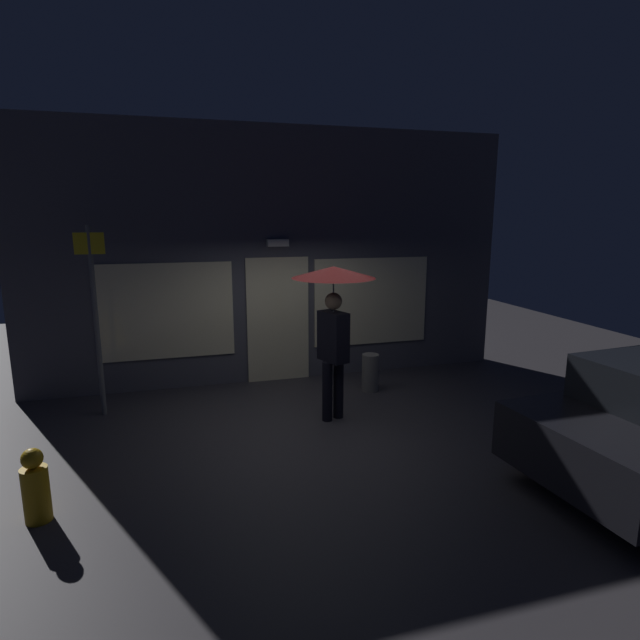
% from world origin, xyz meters
% --- Properties ---
extents(ground_plane, '(18.00, 18.00, 0.00)m').
position_xyz_m(ground_plane, '(0.00, 0.00, 0.00)').
color(ground_plane, '#38353A').
extents(building_facade, '(8.51, 0.48, 4.40)m').
position_xyz_m(building_facade, '(-0.00, 2.34, 2.17)').
color(building_facade, '#4C4C56').
rests_on(building_facade, ground).
extents(person_with_umbrella, '(1.17, 1.17, 2.22)m').
position_xyz_m(person_with_umbrella, '(0.39, 0.18, 1.73)').
color(person_with_umbrella, black).
rests_on(person_with_umbrella, ground).
extents(street_sign_post, '(0.40, 0.07, 2.78)m').
position_xyz_m(street_sign_post, '(-2.83, 1.27, 1.56)').
color(street_sign_post, '#595B60').
rests_on(street_sign_post, ground).
extents(sidewalk_bollard, '(0.28, 0.28, 0.63)m').
position_xyz_m(sidewalk_bollard, '(1.36, 1.16, 0.32)').
color(sidewalk_bollard, slate).
rests_on(sidewalk_bollard, ground).
extents(fire_hydrant, '(0.25, 0.25, 0.75)m').
position_xyz_m(fire_hydrant, '(-3.11, -1.45, 0.34)').
color(fire_hydrant, gold).
rests_on(fire_hydrant, ground).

